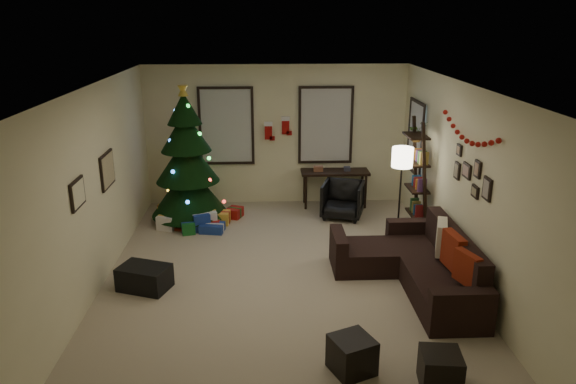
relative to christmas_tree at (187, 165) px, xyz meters
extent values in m
plane|color=tan|center=(1.60, -2.53, -1.05)|extent=(7.00, 7.00, 0.00)
plane|color=white|center=(1.60, -2.53, 1.65)|extent=(7.00, 7.00, 0.00)
plane|color=beige|center=(1.60, 0.97, 0.30)|extent=(5.00, 0.00, 5.00)
plane|color=beige|center=(1.60, -6.03, 0.30)|extent=(5.00, 0.00, 5.00)
plane|color=beige|center=(-0.90, -2.53, 0.30)|extent=(0.00, 7.00, 7.00)
plane|color=beige|center=(4.10, -2.53, 0.30)|extent=(0.00, 7.00, 7.00)
cube|color=#728CB2|center=(0.65, 0.94, 0.50)|extent=(0.94, 0.02, 1.35)
cube|color=beige|center=(0.65, 0.94, 0.50)|extent=(0.94, 0.03, 1.35)
cube|color=#728CB2|center=(2.55, 0.94, 0.50)|extent=(0.94, 0.02, 1.35)
cube|color=beige|center=(2.55, 0.94, 0.50)|extent=(0.94, 0.03, 1.35)
cube|color=#728CB2|center=(4.07, 0.02, 0.45)|extent=(0.05, 0.27, 1.17)
cube|color=beige|center=(4.07, 0.02, 0.45)|extent=(0.05, 0.45, 1.17)
cylinder|color=black|center=(0.00, 0.00, -0.90)|extent=(0.10, 0.10, 0.30)
cone|color=black|center=(0.00, 0.00, -0.45)|extent=(1.36, 1.36, 0.95)
cone|color=black|center=(0.00, 0.00, 0.10)|extent=(1.12, 1.12, 0.80)
cone|color=black|center=(0.00, 0.00, 0.60)|extent=(0.88, 0.88, 0.70)
cone|color=black|center=(0.00, 0.00, 1.00)|extent=(0.60, 0.60, 0.55)
cylinder|color=maroon|center=(0.00, 0.00, -1.03)|extent=(1.10, 1.10, 0.04)
cube|color=gold|center=(0.55, -0.18, -0.94)|extent=(0.35, 0.28, 0.22)
cube|color=navy|center=(0.25, -0.48, -0.90)|extent=(0.28, 0.25, 0.30)
cube|color=maroon|center=(0.80, 0.12, -0.96)|extent=(0.25, 0.30, 0.18)
cube|color=silver|center=(-0.35, -0.43, -0.92)|extent=(0.30, 0.22, 0.25)
cube|color=#14591E|center=(0.05, -0.63, -0.95)|extent=(0.22, 0.22, 0.20)
cube|color=gold|center=(-0.45, 0.02, -0.91)|extent=(0.26, 0.26, 0.28)
cube|color=navy|center=(0.45, -0.58, -0.97)|extent=(0.40, 0.30, 0.15)
cube|color=maroon|center=(0.44, -0.38, -0.97)|extent=(0.25, 0.31, 0.15)
cube|color=silver|center=(0.38, -0.33, -0.90)|extent=(0.22, 0.31, 0.30)
cube|color=black|center=(3.63, -2.73, -0.87)|extent=(0.77, 2.04, 0.36)
cube|color=black|center=(3.91, -2.73, -0.46)|extent=(0.20, 2.04, 0.46)
cube|color=black|center=(3.63, -3.86, -0.77)|extent=(0.77, 0.20, 0.56)
cube|color=black|center=(3.63, -1.61, -0.77)|extent=(0.77, 0.20, 0.56)
cube|color=black|center=(2.88, -2.09, -0.87)|extent=(0.72, 0.77, 0.36)
cube|color=black|center=(2.43, -2.09, -0.77)|extent=(0.18, 0.77, 0.56)
cube|color=maroon|center=(3.81, -3.45, -0.41)|extent=(0.23, 0.42, 0.40)
cube|color=maroon|center=(3.81, -2.95, -0.41)|extent=(0.18, 0.49, 0.47)
cube|color=beige|center=(3.81, -2.45, -0.42)|extent=(0.26, 0.47, 0.45)
cube|color=black|center=(2.25, -4.49, -0.85)|extent=(0.53, 0.53, 0.39)
cube|color=black|center=(3.10, -4.77, -0.86)|extent=(0.44, 0.44, 0.37)
cube|color=black|center=(2.72, 0.69, -0.37)|extent=(1.31, 0.47, 0.05)
cylinder|color=black|center=(2.15, 0.50, -0.72)|extent=(0.05, 0.05, 0.65)
cylinder|color=black|center=(2.15, 0.88, -0.72)|extent=(0.05, 0.05, 0.65)
cylinder|color=black|center=(3.30, 0.50, -0.72)|extent=(0.05, 0.05, 0.65)
cylinder|color=black|center=(3.30, 0.88, -0.72)|extent=(0.05, 0.05, 0.65)
imported|color=black|center=(2.79, 0.04, -0.71)|extent=(0.81, 0.78, 0.68)
cube|color=black|center=(3.92, -1.15, -0.05)|extent=(0.05, 0.05, 2.00)
cube|color=black|center=(3.92, -0.62, -0.05)|extent=(0.05, 0.05, 2.00)
cube|color=black|center=(3.89, -0.88, -0.66)|extent=(0.30, 0.56, 0.03)
cube|color=black|center=(3.89, -0.88, -0.21)|extent=(0.30, 0.56, 0.03)
cube|color=black|center=(3.89, -0.88, 0.23)|extent=(0.30, 0.56, 0.03)
cube|color=black|center=(3.89, -0.88, 0.68)|extent=(0.30, 0.56, 0.03)
imported|color=#4C4C4C|center=(3.90, -0.59, 0.73)|extent=(0.48, 0.45, 0.43)
cylinder|color=black|center=(3.55, -1.09, -1.03)|extent=(0.28, 0.28, 0.03)
cylinder|color=black|center=(3.55, -1.09, -0.35)|extent=(0.03, 0.03, 1.33)
cylinder|color=white|center=(3.55, -1.09, 0.38)|extent=(0.33, 0.33, 0.31)
cube|color=black|center=(-0.88, -1.75, 0.41)|extent=(0.04, 0.60, 0.50)
cube|color=tan|center=(-0.88, -1.75, 0.41)|extent=(0.01, 0.54, 0.45)
cube|color=black|center=(-0.88, -3.03, 0.48)|extent=(0.04, 0.45, 0.35)
cube|color=beige|center=(-0.88, -3.03, 0.48)|extent=(0.01, 0.41, 0.31)
cube|color=black|center=(4.08, -3.13, 0.50)|extent=(0.03, 0.22, 0.28)
cube|color=black|center=(4.08, -2.78, 0.65)|extent=(0.03, 0.18, 0.22)
cube|color=black|center=(4.08, -2.78, 0.35)|extent=(0.03, 0.20, 0.16)
cube|color=black|center=(4.08, -2.43, 0.53)|extent=(0.03, 0.26, 0.20)
cube|color=black|center=(4.08, -2.08, 0.43)|extent=(0.03, 0.18, 0.24)
cube|color=black|center=(4.08, -2.08, 0.73)|extent=(0.03, 0.16, 0.16)
cube|color=#990F0C|center=(1.45, 0.86, 0.40)|extent=(0.14, 0.04, 0.30)
cube|color=white|center=(1.45, 0.86, 0.55)|extent=(0.16, 0.05, 0.08)
cube|color=#990F0C|center=(1.52, 0.86, 0.27)|extent=(0.10, 0.04, 0.08)
cube|color=#990F0C|center=(1.78, 0.94, 0.49)|extent=(0.14, 0.04, 0.30)
cube|color=white|center=(1.78, 0.94, 0.64)|extent=(0.16, 0.05, 0.08)
cube|color=#990F0C|center=(1.85, 0.94, 0.36)|extent=(0.10, 0.04, 0.08)
cube|color=black|center=(-0.29, -2.58, -0.88)|extent=(0.77, 0.64, 0.33)
camera|label=1|loc=(1.37, -9.28, 2.52)|focal=33.70mm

